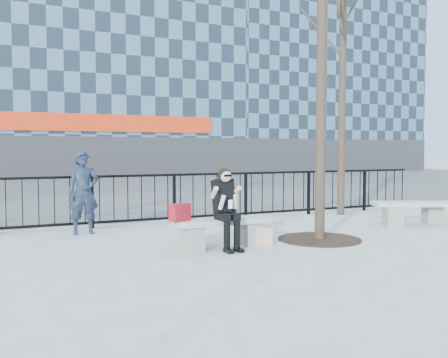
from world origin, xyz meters
name	(u,v)px	position (x,y,z in m)	size (l,w,h in m)	color
ground	(223,248)	(0.00, 0.00, 0.00)	(120.00, 120.00, 0.00)	gray
street_surface	(79,187)	(0.00, 15.00, 0.00)	(60.00, 23.00, 0.01)	#474747
railing	(166,199)	(0.00, 3.00, 0.55)	(14.00, 0.06, 1.10)	black
building_right	(306,43)	(20.00, 27.00, 10.30)	(16.20, 10.20, 20.60)	slate
tree_right	(344,4)	(4.50, 2.60, 5.24)	(2.80, 2.80, 7.00)	black
tree_grate	(319,239)	(1.90, -0.10, 0.01)	(1.50, 1.50, 0.02)	black
bench_main	(223,230)	(0.00, 0.00, 0.30)	(1.65, 0.46, 0.49)	slate
bench_second	(413,211)	(4.82, 0.53, 0.31)	(1.72, 0.48, 0.51)	slate
seated_woman	(227,209)	(0.00, -0.16, 0.67)	(0.50, 0.64, 1.34)	black
handbag	(180,212)	(-0.75, 0.02, 0.63)	(0.34, 0.16, 0.28)	maroon
shopping_bag	(262,237)	(0.66, -0.16, 0.16)	(0.34, 0.13, 0.32)	beige
standing_man	(83,193)	(-1.88, 2.36, 0.81)	(0.59, 0.39, 1.62)	black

